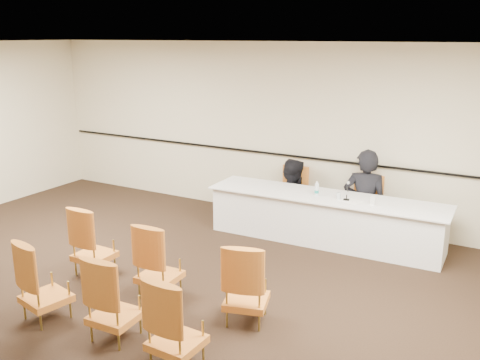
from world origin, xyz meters
name	(u,v)px	position (x,y,z in m)	size (l,w,h in m)	color
floor	(142,314)	(0.00, 0.00, 0.00)	(10.00, 10.00, 0.00)	black
ceiling	(127,45)	(0.00, 0.00, 3.00)	(10.00, 10.00, 0.00)	white
wall_back	(289,132)	(0.00, 4.00, 1.50)	(10.00, 0.04, 3.00)	beige
wall_rail	(287,155)	(0.00, 3.96, 1.10)	(9.80, 0.04, 0.03)	black
panel_table	(325,219)	(1.02, 3.15, 0.37)	(3.67, 0.85, 0.73)	silver
panelist_main	(364,208)	(1.47, 3.72, 0.46)	(0.69, 0.45, 1.90)	black
panelist_main_chair	(364,207)	(1.47, 3.72, 0.47)	(0.50, 0.50, 0.95)	orange
panelist_second	(290,207)	(0.21, 3.68, 0.28)	(0.82, 0.64, 1.68)	black
panelist_second_chair	(291,196)	(0.21, 3.68, 0.47)	(0.50, 0.50, 0.95)	orange
papers	(351,201)	(1.44, 3.08, 0.74)	(0.30, 0.22, 0.00)	white
microphone	(347,192)	(1.37, 3.09, 0.87)	(0.09, 0.19, 0.26)	black
water_bottle	(317,189)	(0.89, 3.11, 0.84)	(0.07, 0.07, 0.22)	teal
drinking_glass	(339,196)	(1.24, 3.10, 0.78)	(0.06, 0.06, 0.10)	silver
coffee_cup	(373,201)	(1.76, 3.07, 0.80)	(0.08, 0.08, 0.13)	white
aud_chair_front_left	(94,240)	(-1.24, 0.56, 0.47)	(0.50, 0.50, 0.95)	orange
aud_chair_front_mid	(159,259)	(-0.09, 0.47, 0.47)	(0.50, 0.50, 0.95)	orange
aud_chair_front_right	(247,282)	(1.13, 0.45, 0.47)	(0.50, 0.50, 0.95)	orange
aud_chair_back_left	(44,280)	(-0.86, -0.60, 0.47)	(0.50, 0.50, 0.95)	orange
aud_chair_back_mid	(114,297)	(0.09, -0.52, 0.47)	(0.50, 0.50, 0.95)	orange
aud_chair_back_right	(176,321)	(0.94, -0.60, 0.47)	(0.50, 0.50, 0.95)	orange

